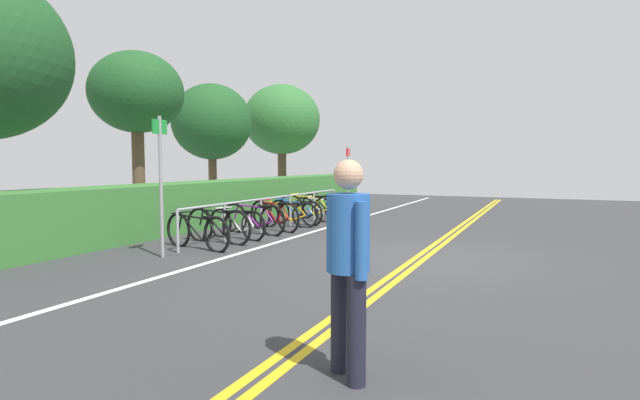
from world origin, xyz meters
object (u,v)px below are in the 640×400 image
at_px(bicycle_7, 309,208).
at_px(sign_post_near, 161,173).
at_px(bicycle_6, 295,212).
at_px(tree_extra, 282,120).
at_px(bicycle_2, 237,224).
at_px(bicycle_8, 319,208).
at_px(bike_rack, 276,205).
at_px(tree_far_right, 212,122).
at_px(bicycle_3, 253,219).
at_px(bicycle_9, 324,206).
at_px(bicycle_0, 197,232).
at_px(bicycle_1, 218,226).
at_px(bicycle_5, 286,215).
at_px(tree_mid, 137,94).
at_px(sign_post_far, 348,173).
at_px(pedestrian, 348,254).
at_px(bicycle_4, 274,216).

height_order(bicycle_7, sign_post_near, sign_post_near).
height_order(bicycle_6, tree_extra, tree_extra).
distance_m(bicycle_2, bicycle_8, 4.08).
relative_size(bike_rack, tree_far_right, 1.70).
xyz_separation_m(sign_post_near, tree_far_right, (7.21, 4.29, 1.52)).
xyz_separation_m(bike_rack, bicycle_3, (-0.97, 0.05, -0.25)).
relative_size(bicycle_3, bicycle_9, 1.07).
xyz_separation_m(bike_rack, bicycle_8, (2.34, -0.07, -0.28)).
bearing_deg(bicycle_3, bicycle_0, -177.11).
relative_size(bicycle_0, bicycle_1, 1.03).
bearing_deg(sign_post_near, tree_extra, 18.89).
bearing_deg(bicycle_5, bicycle_7, 0.76).
bearing_deg(bicycle_1, tree_extra, 21.60).
xyz_separation_m(bicycle_0, bicycle_8, (5.44, -0.02, -0.01)).
bearing_deg(bicycle_1, bicycle_3, 1.58).
relative_size(bicycle_1, tree_mid, 0.39).
height_order(bicycle_3, sign_post_far, sign_post_far).
xyz_separation_m(bicycle_3, pedestrian, (-6.18, -4.70, 0.59)).
xyz_separation_m(bicycle_1, bicycle_9, (5.34, 0.06, -0.02)).
xyz_separation_m(bike_rack, sign_post_far, (4.57, -0.08, 0.69)).
xyz_separation_m(bicycle_6, tree_extra, (6.20, 3.80, 2.98)).
bearing_deg(bicycle_6, sign_post_near, -179.61).
bearing_deg(bicycle_9, bicycle_6, -177.81).
distance_m(bicycle_2, sign_post_near, 2.53).
relative_size(bicycle_7, bicycle_8, 1.11).
relative_size(sign_post_far, tree_far_right, 0.50).
xyz_separation_m(bicycle_6, sign_post_near, (-4.99, -0.03, 1.11)).
bearing_deg(tree_far_right, tree_extra, -6.56).
bearing_deg(tree_mid, bicycle_5, -70.28).
bearing_deg(sign_post_far, tree_extra, 55.98).
xyz_separation_m(bicycle_9, sign_post_far, (1.58, -0.14, 0.96)).
bearing_deg(tree_mid, bicycle_9, -40.93).
bearing_deg(tree_mid, bicycle_8, -47.28).
xyz_separation_m(bicycle_6, sign_post_far, (3.59, -0.07, 0.96)).
height_order(bicycle_7, tree_far_right, tree_far_right).
relative_size(bicycle_2, pedestrian, 0.98).
height_order(sign_post_near, tree_far_right, tree_far_right).
bearing_deg(bicycle_2, bicycle_1, 177.21).
bearing_deg(tree_mid, sign_post_near, -131.35).
distance_m(bicycle_1, sign_post_far, 6.99).
bearing_deg(tree_far_right, bicycle_0, -145.68).
relative_size(sign_post_far, tree_mid, 0.49).
xyz_separation_m(bike_rack, bicycle_4, (-0.30, -0.10, -0.24)).
xyz_separation_m(bicycle_6, bicycle_9, (2.01, 0.08, 0.01)).
height_order(tree_far_right, tree_extra, tree_extra).
height_order(bicycle_0, pedestrian, pedestrian).
bearing_deg(bicycle_1, pedestrian, -135.88).
height_order(bicycle_3, bicycle_8, bicycle_3).
relative_size(bicycle_6, bicycle_8, 1.01).
relative_size(bicycle_8, bicycle_9, 0.99).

